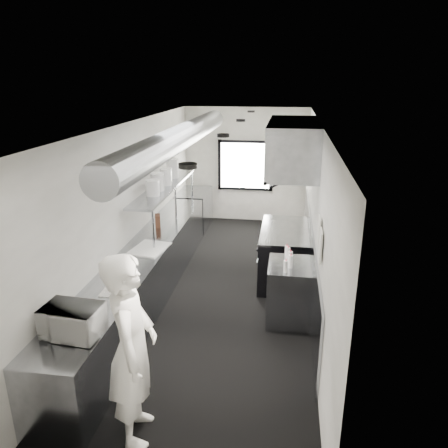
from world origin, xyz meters
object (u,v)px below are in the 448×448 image
(plate_stack_c, at_px, (166,177))
(line_cook, at_px, (132,350))
(far_work_table, at_px, (194,210))
(pass_shelf, at_px, (165,188))
(microwave, at_px, (72,321))
(plate_stack_a, at_px, (153,188))
(squeeze_bottle_b, at_px, (291,262))
(plate_stack_d, at_px, (173,168))
(plate_stack_b, at_px, (158,182))
(deli_tub_a, at_px, (69,313))
(range, at_px, (284,254))
(cutting_board, at_px, (149,248))
(exhaust_hood, at_px, (293,147))
(squeeze_bottle_d, at_px, (288,253))
(squeeze_bottle_c, at_px, (290,258))
(prep_counter, at_px, (145,276))
(deli_tub_b, at_px, (80,305))
(small_plate, at_px, (132,270))
(squeeze_bottle_e, at_px, (287,251))
(knife_block, at_px, (158,221))
(squeeze_bottle_a, at_px, (286,266))
(bottle_station, at_px, (290,292))

(plate_stack_c, bearing_deg, line_cook, -78.96)
(far_work_table, bearing_deg, pass_shelf, -91.07)
(microwave, relative_size, plate_stack_a, 2.06)
(squeeze_bottle_b, bearing_deg, plate_stack_d, 133.32)
(far_work_table, xyz_separation_m, plate_stack_b, (-0.07, -2.54, 1.27))
(deli_tub_a, bearing_deg, range, 53.78)
(microwave, distance_m, plate_stack_b, 3.58)
(cutting_board, distance_m, plate_stack_d, 2.29)
(exhaust_hood, bearing_deg, plate_stack_a, -170.34)
(plate_stack_b, height_order, squeeze_bottle_d, plate_stack_b)
(plate_stack_d, relative_size, squeeze_bottle_d, 2.05)
(cutting_board, xyz_separation_m, squeeze_bottle_c, (2.20, -0.25, 0.09))
(prep_counter, height_order, line_cook, line_cook)
(line_cook, xyz_separation_m, cutting_board, (-0.70, 2.72, -0.09))
(cutting_board, bearing_deg, pass_shelf, 95.04)
(far_work_table, relative_size, plate_stack_b, 3.91)
(far_work_table, bearing_deg, deli_tub_b, -91.62)
(line_cook, height_order, small_plate, line_cook)
(plate_stack_d, height_order, squeeze_bottle_e, plate_stack_d)
(knife_block, relative_size, squeeze_bottle_c, 1.13)
(squeeze_bottle_a, distance_m, squeeze_bottle_e, 0.58)
(pass_shelf, bearing_deg, plate_stack_c, 85.23)
(microwave, height_order, plate_stack_d, plate_stack_d)
(prep_counter, height_order, bottle_station, same)
(squeeze_bottle_d, bearing_deg, knife_block, 154.05)
(cutting_board, height_order, squeeze_bottle_e, squeeze_bottle_e)
(plate_stack_d, distance_m, squeeze_bottle_b, 3.52)
(pass_shelf, height_order, cutting_board, pass_shelf)
(squeeze_bottle_b, relative_size, squeeze_bottle_d, 1.04)
(cutting_board, bearing_deg, range, 28.37)
(far_work_table, height_order, squeeze_bottle_d, squeeze_bottle_d)
(bottle_station, bearing_deg, plate_stack_a, 156.75)
(squeeze_bottle_b, bearing_deg, deli_tub_a, -145.16)
(squeeze_bottle_c, bearing_deg, range, 93.95)
(prep_counter, xyz_separation_m, deli_tub_b, (-0.16, -1.83, 0.49))
(far_work_table, distance_m, plate_stack_a, 3.15)
(far_work_table, relative_size, squeeze_bottle_a, 6.88)
(microwave, height_order, plate_stack_a, plate_stack_a)
(deli_tub_b, bearing_deg, prep_counter, 85.12)
(bottle_station, xyz_separation_m, deli_tub_b, (-2.46, -1.63, 0.49))
(microwave, bearing_deg, exhaust_hood, 62.39)
(squeeze_bottle_a, bearing_deg, plate_stack_b, 144.46)
(line_cook, bearing_deg, cutting_board, 1.90)
(far_work_table, relative_size, squeeze_bottle_c, 6.19)
(pass_shelf, bearing_deg, squeeze_bottle_b, -37.92)
(knife_block, bearing_deg, pass_shelf, 64.20)
(microwave, xyz_separation_m, plate_stack_c, (-0.07, 3.93, 0.66))
(squeeze_bottle_b, bearing_deg, knife_block, 148.63)
(squeeze_bottle_e, bearing_deg, plate_stack_c, 147.00)
(prep_counter, distance_m, squeeze_bottle_c, 2.36)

